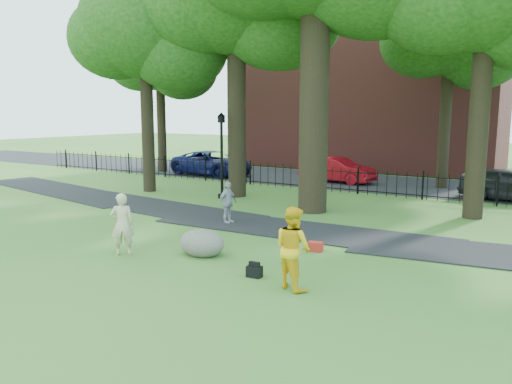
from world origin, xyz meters
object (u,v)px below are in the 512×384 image
Objects in this scene: lamppost at (222,157)px; red_sedan at (337,170)px; woman at (122,224)px; man at (293,248)px; boulder at (202,241)px.

lamppost reaches higher than red_sedan.
woman is 0.44× the size of lamppost.
woman is 16.30m from red_sedan.
man reaches higher than red_sedan.
boulder is at bearing 5.09° from man.
man is at bearing -44.11° from lamppost.
lamppost is at bearing -24.76° from man.
woman is 9.31m from lamppost.
boulder is at bearing -165.49° from red_sedan.
boulder is at bearing -55.05° from lamppost.
boulder is 0.31× the size of red_sedan.
red_sedan is at bearing -128.80° from woman.
boulder is 9.15m from lamppost.
red_sedan is (-2.36, 15.18, 0.31)m from boulder.
lamppost reaches higher than man.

